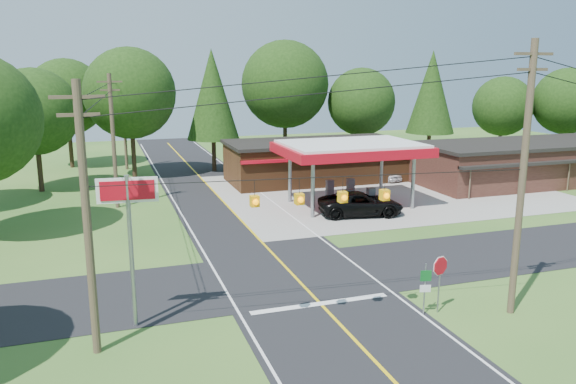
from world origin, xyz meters
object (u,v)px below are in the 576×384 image
object	(u,v)px
sedan_car	(385,174)
gas_canopy	(351,151)
big_stop_sign	(129,217)
suv_car	(361,204)
octagonal_stop_sign	(440,270)

from	to	relation	value
sedan_car	gas_canopy	bearing A→B (deg)	-144.43
gas_canopy	big_stop_sign	size ratio (longest dim) A/B	1.68
suv_car	octagonal_stop_sign	bearing A→B (deg)	176.38
gas_canopy	big_stop_sign	bearing A→B (deg)	-136.32
gas_canopy	sedan_car	xyz separation A→B (m)	(7.26, 8.00, -3.62)
gas_canopy	suv_car	size ratio (longest dim) A/B	1.76
gas_canopy	suv_car	xyz separation A→B (m)	(-0.50, -3.00, -3.43)
sedan_car	big_stop_sign	world-z (taller)	big_stop_sign
sedan_car	big_stop_sign	distance (m)	34.53
big_stop_sign	octagonal_stop_sign	xyz separation A→B (m)	(12.50, -2.78, -2.71)
sedan_car	octagonal_stop_sign	distance (m)	29.49
sedan_car	octagonal_stop_sign	size ratio (longest dim) A/B	1.47
gas_canopy	sedan_car	distance (m)	11.40
suv_car	sedan_car	size ratio (longest dim) A/B	1.60
sedan_car	big_stop_sign	bearing A→B (deg)	-147.23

